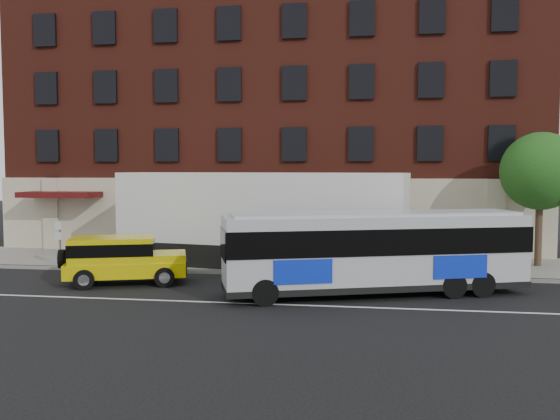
# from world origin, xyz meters

# --- Properties ---
(ground) EXTENTS (120.00, 120.00, 0.00)m
(ground) POSITION_xyz_m (0.00, 0.00, 0.00)
(ground) COLOR black
(ground) RESTS_ON ground
(sidewalk) EXTENTS (60.00, 6.00, 0.15)m
(sidewalk) POSITION_xyz_m (0.00, 9.00, 0.07)
(sidewalk) COLOR gray
(sidewalk) RESTS_ON ground
(kerb) EXTENTS (60.00, 0.25, 0.15)m
(kerb) POSITION_xyz_m (0.00, 6.00, 0.07)
(kerb) COLOR gray
(kerb) RESTS_ON ground
(lane_line) EXTENTS (60.00, 0.12, 0.01)m
(lane_line) POSITION_xyz_m (0.00, 0.50, 0.01)
(lane_line) COLOR silver
(lane_line) RESTS_ON ground
(building) EXTENTS (30.00, 12.10, 15.00)m
(building) POSITION_xyz_m (-0.01, 16.92, 7.58)
(building) COLOR #591E15
(building) RESTS_ON sidewalk
(sign_pole) EXTENTS (0.30, 0.20, 2.50)m
(sign_pole) POSITION_xyz_m (-8.50, 6.15, 1.45)
(sign_pole) COLOR slate
(sign_pole) RESTS_ON ground
(street_tree) EXTENTS (3.60, 3.60, 6.20)m
(street_tree) POSITION_xyz_m (13.54, 9.48, 4.41)
(street_tree) COLOR #3B2A1D
(street_tree) RESTS_ON sidewalk
(city_bus) EXTENTS (11.39, 5.86, 3.07)m
(city_bus) POSITION_xyz_m (5.94, 2.58, 1.70)
(city_bus) COLOR #ACAFB7
(city_bus) RESTS_ON ground
(yellow_suv) EXTENTS (5.15, 3.35, 1.92)m
(yellow_suv) POSITION_xyz_m (-4.22, 3.17, 1.10)
(yellow_suv) COLOR #DBC907
(yellow_suv) RESTS_ON ground
(shipping_container) EXTENTS (13.70, 4.99, 4.48)m
(shipping_container) POSITION_xyz_m (0.66, 7.39, 2.21)
(shipping_container) COLOR black
(shipping_container) RESTS_ON ground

